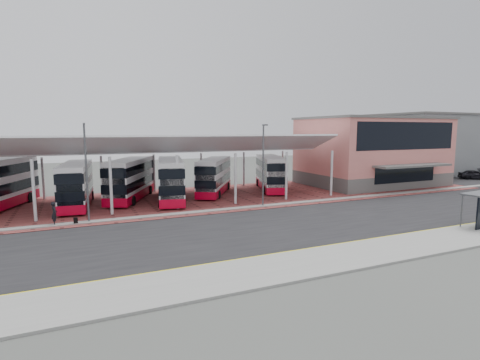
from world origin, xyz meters
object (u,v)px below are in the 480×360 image
at_px(bus_5, 270,173).
at_px(pedestrian, 54,213).
at_px(bus_3, 171,180).
at_px(terminal, 372,151).
at_px(bus_4, 214,176).
at_px(carpark_car_a, 474,174).
at_px(bus_2, 131,179).
at_px(bus_1, 76,185).

distance_m(bus_5, pedestrian, 25.58).
bearing_deg(bus_3, terminal, 14.28).
bearing_deg(bus_5, terminal, 15.78).
height_order(bus_4, bus_5, bus_5).
bearing_deg(carpark_car_a, pedestrian, 130.89).
xyz_separation_m(bus_4, bus_5, (7.44, -0.09, 0.05)).
bearing_deg(terminal, carpark_car_a, -9.40).
height_order(bus_2, carpark_car_a, bus_2).
bearing_deg(bus_1, bus_3, 1.58).
height_order(bus_4, pedestrian, bus_4).
xyz_separation_m(bus_1, bus_5, (22.34, 1.22, -0.00)).
bearing_deg(bus_2, carpark_car_a, 19.84).
height_order(bus_2, bus_5, bus_2).
xyz_separation_m(bus_1, bus_4, (14.90, 1.31, -0.05)).
height_order(bus_3, bus_5, bus_3).
distance_m(terminal, bus_1, 37.84).
bearing_deg(bus_2, pedestrian, -103.97).
distance_m(bus_3, bus_4, 6.08).
xyz_separation_m(terminal, pedestrian, (-39.50, -7.48, -3.68)).
distance_m(bus_1, bus_4, 14.96).
bearing_deg(bus_1, carpark_car_a, 3.65).
height_order(bus_4, carpark_car_a, bus_4).
xyz_separation_m(pedestrian, carpark_car_a, (57.27, 4.54, -0.18)).
xyz_separation_m(bus_2, pedestrian, (-7.14, -8.89, -1.26)).
height_order(bus_3, bus_4, bus_3).
relative_size(terminal, bus_3, 1.68).
height_order(bus_5, carpark_car_a, bus_5).
xyz_separation_m(terminal, bus_1, (-37.76, -0.15, -2.49)).
relative_size(terminal, carpark_car_a, 4.36).
relative_size(terminal, bus_5, 1.76).
height_order(bus_1, bus_5, bus_1).
distance_m(terminal, pedestrian, 40.37).
distance_m(bus_3, pedestrian, 12.81).
relative_size(terminal, bus_2, 1.72).
height_order(bus_1, pedestrian, bus_1).
distance_m(bus_1, pedestrian, 7.63).
bearing_deg(bus_5, bus_2, -161.41).
bearing_deg(bus_5, pedestrian, -140.71).
bearing_deg(carpark_car_a, bus_5, 119.47).
relative_size(bus_2, pedestrian, 5.80).
height_order(bus_2, bus_3, bus_2).
bearing_deg(bus_5, bus_3, -151.54).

